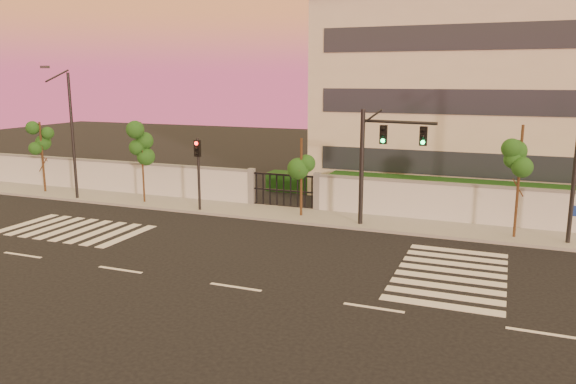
# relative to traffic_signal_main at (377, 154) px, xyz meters

# --- Properties ---
(ground) EXTENTS (120.00, 120.00, 0.00)m
(ground) POSITION_rel_traffic_signal_main_xyz_m (-2.77, -9.76, -3.69)
(ground) COLOR black
(ground) RESTS_ON ground
(sidewalk) EXTENTS (60.00, 3.00, 0.15)m
(sidewalk) POSITION_rel_traffic_signal_main_xyz_m (-2.77, 0.74, -3.61)
(sidewalk) COLOR gray
(sidewalk) RESTS_ON ground
(perimeter_wall) EXTENTS (60.00, 0.36, 2.20)m
(perimeter_wall) POSITION_rel_traffic_signal_main_xyz_m (-2.67, 2.24, -2.62)
(perimeter_wall) COLOR silver
(perimeter_wall) RESTS_ON ground
(hedge_row) EXTENTS (41.00, 4.25, 1.80)m
(hedge_row) POSITION_rel_traffic_signal_main_xyz_m (-1.61, 4.98, -2.87)
(hedge_row) COLOR #123510
(hedge_row) RESTS_ON ground
(institutional_building) EXTENTS (24.40, 12.40, 12.25)m
(institutional_building) POSITION_rel_traffic_signal_main_xyz_m (6.23, 12.23, 2.47)
(institutional_building) COLOR beige
(institutional_building) RESTS_ON ground
(road_markings) EXTENTS (57.00, 7.62, 0.02)m
(road_markings) POSITION_rel_traffic_signal_main_xyz_m (-4.36, -6.00, -3.68)
(road_markings) COLOR silver
(road_markings) RESTS_ON ground
(street_tree_b) EXTENTS (1.64, 1.30, 4.60)m
(street_tree_b) POSITION_rel_traffic_signal_main_xyz_m (-21.62, 0.54, -0.30)
(street_tree_b) COLOR #382314
(street_tree_b) RESTS_ON ground
(street_tree_c) EXTENTS (1.41, 1.12, 4.82)m
(street_tree_c) POSITION_rel_traffic_signal_main_xyz_m (-13.84, 0.32, -0.14)
(street_tree_c) COLOR #382314
(street_tree_c) RESTS_ON ground
(street_tree_d) EXTENTS (1.63, 1.30, 4.26)m
(street_tree_d) POSITION_rel_traffic_signal_main_xyz_m (-4.07, 0.57, -0.55)
(street_tree_d) COLOR #382314
(street_tree_d) RESTS_ON ground
(street_tree_e) EXTENTS (1.57, 1.25, 5.28)m
(street_tree_e) POSITION_rel_traffic_signal_main_xyz_m (6.46, 0.34, 0.20)
(street_tree_e) COLOR #382314
(street_tree_e) RESTS_ON ground
(traffic_signal_main) EXTENTS (3.67, 0.74, 5.83)m
(traffic_signal_main) POSITION_rel_traffic_signal_main_xyz_m (0.00, 0.00, 0.00)
(traffic_signal_main) COLOR black
(traffic_signal_main) RESTS_ON ground
(traffic_signal_secondary) EXTENTS (0.32, 0.32, 4.12)m
(traffic_signal_secondary) POSITION_rel_traffic_signal_main_xyz_m (-9.77, -0.31, -1.07)
(traffic_signal_secondary) COLOR black
(traffic_signal_secondary) RESTS_ON ground
(streetlight_west) EXTENTS (0.48, 1.92, 7.98)m
(streetlight_west) POSITION_rel_traffic_signal_main_xyz_m (-18.32, -0.47, 0.62)
(streetlight_west) COLOR black
(streetlight_west) RESTS_ON ground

